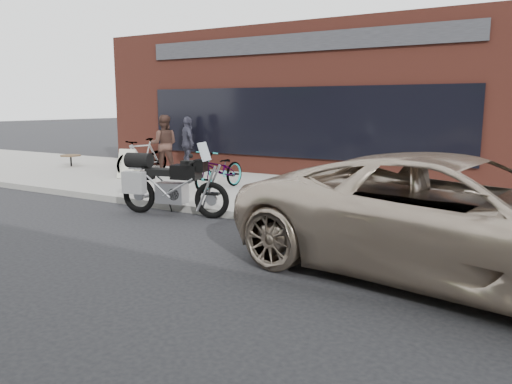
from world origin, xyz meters
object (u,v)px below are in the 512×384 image
at_px(motorcycle, 166,184).
at_px(bicycle_front, 220,170).
at_px(cafe_patron_left, 164,144).
at_px(sandwich_sign, 128,163).
at_px(minivan, 458,219).
at_px(cafe_patron_right, 188,143).
at_px(bicycle_rear, 142,157).
at_px(cafe_table, 71,156).

bearing_deg(motorcycle, bicycle_front, 86.47).
relative_size(motorcycle, cafe_patron_left, 1.33).
distance_m(sandwich_sign, cafe_patron_left, 1.43).
bearing_deg(minivan, bicycle_front, 69.17).
distance_m(motorcycle, minivan, 5.75).
bearing_deg(cafe_patron_right, minivan, -179.33).
relative_size(bicycle_front, sandwich_sign, 2.24).
relative_size(bicycle_front, cafe_patron_left, 1.05).
distance_m(bicycle_rear, cafe_patron_right, 1.76).
xyz_separation_m(bicycle_front, cafe_table, (-7.00, 1.28, -0.13)).
height_order(motorcycle, cafe_patron_left, cafe_patron_left).
relative_size(bicycle_rear, cafe_patron_left, 1.03).
bearing_deg(bicycle_front, bicycle_rear, 168.39).
xyz_separation_m(bicycle_rear, cafe_patron_right, (0.35, 1.70, 0.30)).
bearing_deg(sandwich_sign, motorcycle, -50.59).
bearing_deg(motorcycle, cafe_table, 141.58).
xyz_separation_m(cafe_patron_left, cafe_patron_right, (0.17, 0.94, -0.03)).
bearing_deg(cafe_patron_left, bicycle_front, 120.46).
relative_size(cafe_table, cafe_patron_right, 0.40).
bearing_deg(motorcycle, cafe_patron_left, 119.42).
bearing_deg(cafe_table, motorcycle, -26.50).
distance_m(bicycle_front, cafe_patron_right, 3.96).
height_order(bicycle_rear, sandwich_sign, bicycle_rear).
bearing_deg(cafe_patron_left, cafe_table, -27.36).
height_order(minivan, cafe_patron_left, cafe_patron_left).
bearing_deg(bicycle_front, cafe_patron_left, 155.81).
relative_size(motorcycle, cafe_patron_right, 1.38).
bearing_deg(sandwich_sign, minivan, -36.49).
bearing_deg(cafe_patron_right, cafe_table, 52.17).
bearing_deg(cafe_patron_right, bicycle_front, 173.84).
bearing_deg(minivan, cafe_patron_right, 65.27).
height_order(minivan, bicycle_rear, minivan).
distance_m(cafe_patron_left, cafe_patron_right, 0.96).
relative_size(bicycle_rear, cafe_table, 2.69).
bearing_deg(cafe_table, bicycle_front, -10.36).
distance_m(motorcycle, cafe_table, 8.22).
xyz_separation_m(motorcycle, minivan, (5.65, -1.05, 0.15)).
bearing_deg(cafe_patron_left, sandwich_sign, 49.83).
relative_size(cafe_table, cafe_patron_left, 0.38).
bearing_deg(sandwich_sign, cafe_table, 149.94).
relative_size(minivan, sandwich_sign, 6.97).
distance_m(bicycle_front, bicycle_rear, 3.46).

